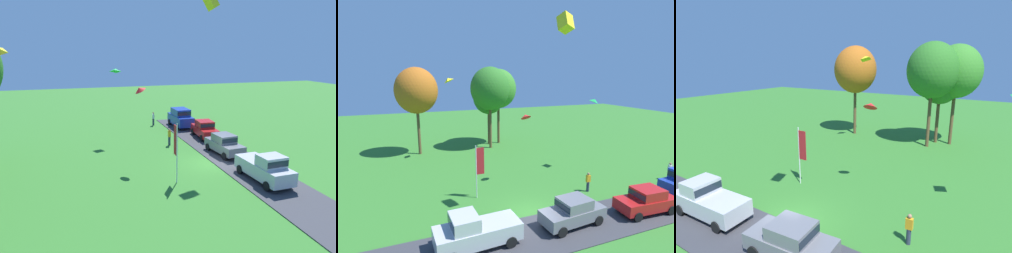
% 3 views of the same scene
% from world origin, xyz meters
% --- Properties ---
extents(ground_plane, '(120.00, 120.00, 0.00)m').
position_xyz_m(ground_plane, '(0.00, 0.00, 0.00)').
color(ground_plane, '#337528').
extents(pavement_strip, '(36.00, 4.40, 0.06)m').
position_xyz_m(pavement_strip, '(0.00, -2.42, 0.03)').
color(pavement_strip, '#38383D').
rests_on(pavement_strip, ground).
extents(car_pickup_near_entrance, '(5.07, 2.21, 2.14)m').
position_xyz_m(car_pickup_near_entrance, '(-4.78, -2.13, 1.11)').
color(car_pickup_near_entrance, '#B7B7BC').
rests_on(car_pickup_near_entrance, ground).
extents(car_sedan_by_flagpole, '(4.53, 2.23, 1.84)m').
position_xyz_m(car_sedan_by_flagpole, '(1.93, -2.22, 1.04)').
color(car_sedan_by_flagpole, slate).
rests_on(car_sedan_by_flagpole, ground).
extents(person_on_lawn, '(0.36, 0.24, 1.71)m').
position_xyz_m(person_on_lawn, '(6.30, 1.69, 0.88)').
color(person_on_lawn, '#2D334C').
rests_on(person_on_lawn, ground).
extents(tree_right_of_center, '(5.19, 5.19, 10.96)m').
position_xyz_m(tree_right_of_center, '(-6.45, 18.77, 8.08)').
color(tree_right_of_center, brown).
rests_on(tree_right_of_center, ground).
extents(tree_left_of_center, '(5.26, 5.26, 11.11)m').
position_xyz_m(tree_left_of_center, '(2.93, 18.28, 8.19)').
color(tree_left_of_center, brown).
rests_on(tree_left_of_center, ground).
extents(tree_far_right, '(4.42, 4.42, 9.34)m').
position_xyz_m(tree_far_right, '(3.38, 20.34, 6.88)').
color(tree_far_right, brown).
rests_on(tree_far_right, ground).
extents(tree_far_left, '(5.17, 5.17, 10.90)m').
position_xyz_m(tree_far_left, '(4.91, 20.47, 8.04)').
color(tree_far_left, brown).
rests_on(tree_far_left, ground).
extents(flag_banner, '(0.71, 0.08, 4.44)m').
position_xyz_m(flag_banner, '(-2.74, 4.06, 2.81)').
color(flag_banner, silver).
rests_on(flag_banner, ground).
extents(kite_delta_mid_center, '(1.04, 1.07, 0.72)m').
position_xyz_m(kite_delta_mid_center, '(2.10, 5.57, 6.30)').
color(kite_delta_mid_center, red).
extents(kite_diamond_topmost, '(1.30, 1.33, 0.72)m').
position_xyz_m(kite_diamond_topmost, '(-3.21, 14.99, 9.44)').
color(kite_diamond_topmost, yellow).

